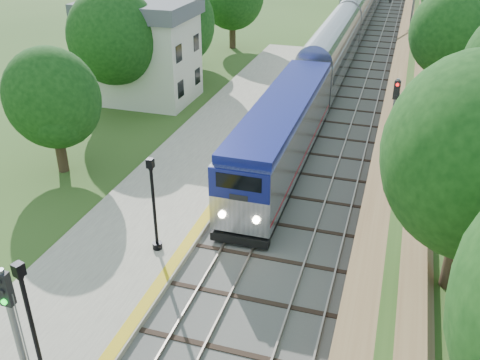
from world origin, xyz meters
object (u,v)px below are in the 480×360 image
(station_building, at_px, (142,50))
(train, at_px, (356,15))
(signal_gantry, at_px, (376,1))
(lamppost_far, at_px, (154,210))
(signal_platform, at_px, (18,337))
(signal_farside, at_px, (392,122))
(lamppost_mid, at_px, (33,331))

(station_building, height_order, train, station_building)
(signal_gantry, relative_size, lamppost_far, 1.80)
(lamppost_far, bearing_deg, station_building, 117.50)
(train, height_order, signal_platform, signal_platform)
(signal_platform, bearing_deg, station_building, 110.30)
(signal_gantry, height_order, signal_farside, signal_farside)
(lamppost_far, bearing_deg, signal_gantry, 82.43)
(signal_gantry, bearing_deg, station_building, -123.38)
(station_building, bearing_deg, signal_platform, -69.70)
(train, bearing_deg, signal_gantry, -63.37)
(lamppost_far, bearing_deg, lamppost_mid, -92.85)
(station_building, distance_m, signal_gantry, 29.94)
(station_building, xyz_separation_m, signal_gantry, (16.47, 24.99, 0.73))
(station_building, height_order, lamppost_mid, station_building)
(lamppost_far, xyz_separation_m, signal_platform, (0.63, -9.88, 1.66))
(lamppost_mid, xyz_separation_m, signal_farside, (10.14, 18.43, 1.46))
(lamppost_mid, xyz_separation_m, signal_platform, (1.04, -1.67, 1.58))
(station_building, distance_m, lamppost_far, 22.73)
(signal_gantry, distance_m, signal_farside, 35.10)
(signal_platform, xyz_separation_m, signal_farside, (9.10, 20.10, -0.12))
(train, distance_m, lamppost_far, 50.16)
(lamppost_mid, height_order, signal_platform, signal_platform)
(station_building, bearing_deg, train, 64.93)
(signal_gantry, distance_m, lamppost_mid, 53.75)
(lamppost_mid, relative_size, signal_platform, 0.80)
(station_building, relative_size, lamppost_far, 1.84)
(signal_platform, bearing_deg, lamppost_far, 93.63)
(signal_farside, bearing_deg, lamppost_far, -133.60)
(signal_gantry, relative_size, signal_platform, 1.38)
(signal_farside, bearing_deg, signal_platform, -114.36)
(train, distance_m, signal_platform, 60.02)
(station_building, bearing_deg, lamppost_mid, -70.45)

